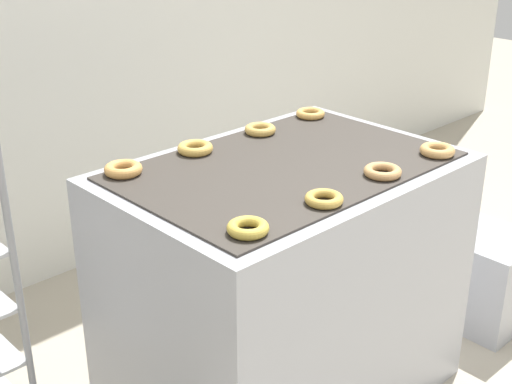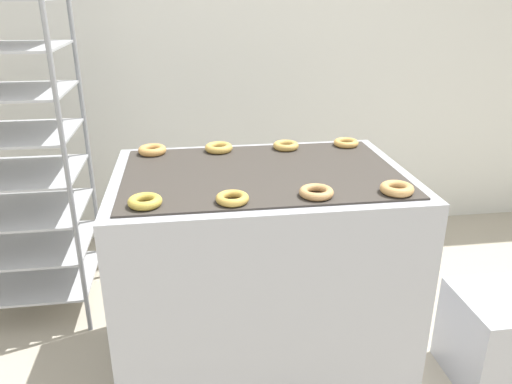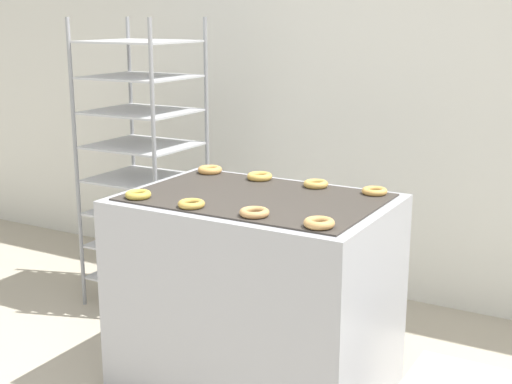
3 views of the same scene
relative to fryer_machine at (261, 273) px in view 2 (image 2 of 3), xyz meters
name	(u,v)px [view 2 (image 2 of 3)]	position (x,y,z in m)	size (l,w,h in m)	color
wall_back	(228,34)	(0.00, 1.46, 0.92)	(8.00, 0.05, 2.80)	silver
fryer_machine	(261,273)	(0.00, 0.00, 0.00)	(1.22, 0.84, 0.96)	#A8AAB2
baking_rack_cart	(16,154)	(-1.15, 0.62, 0.42)	(0.62, 0.56, 1.76)	gray
glaze_bin	(496,338)	(1.03, -0.26, -0.27)	(0.37, 0.40, 0.42)	#A8AAB2
donut_near_left	(145,201)	(-0.45, -0.29, 0.50)	(0.12, 0.12, 0.03)	gold
donut_near_midleft	(232,198)	(-0.15, -0.31, 0.50)	(0.12, 0.12, 0.03)	gold
donut_near_midright	(316,192)	(0.16, -0.29, 0.50)	(0.13, 0.13, 0.03)	tan
donut_near_right	(397,189)	(0.46, -0.30, 0.50)	(0.12, 0.12, 0.03)	tan
donut_far_left	(152,150)	(-0.46, 0.31, 0.50)	(0.13, 0.13, 0.04)	#D99C50
donut_far_midleft	(219,148)	(-0.15, 0.31, 0.50)	(0.13, 0.13, 0.03)	gold
donut_far_midright	(286,146)	(0.16, 0.30, 0.50)	(0.12, 0.12, 0.03)	tan
donut_far_right	(346,143)	(0.46, 0.31, 0.50)	(0.12, 0.12, 0.03)	#DCA351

